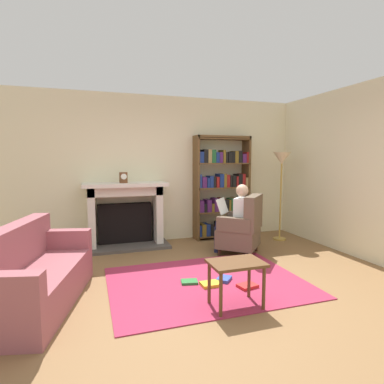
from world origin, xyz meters
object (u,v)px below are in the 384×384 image
at_px(bookshelf, 222,188).
at_px(sofa_floral, 33,276).
at_px(mantel_clock, 123,178).
at_px(side_table, 236,269).
at_px(fireplace, 125,213).
at_px(seated_reader, 236,216).
at_px(floor_lamp, 282,166).
at_px(armchair_reading, 243,228).

height_order(bookshelf, sofa_floral, bookshelf).
xyz_separation_m(mantel_clock, side_table, (0.86, -2.60, -0.82)).
xyz_separation_m(fireplace, side_table, (0.83, -2.70, -0.19)).
xyz_separation_m(seated_reader, floor_lamp, (1.19, 0.51, 0.79)).
distance_m(sofa_floral, floor_lamp, 4.45).
xyz_separation_m(bookshelf, floor_lamp, (0.99, -0.51, 0.43)).
distance_m(bookshelf, sofa_floral, 3.72).
bearing_deg(mantel_clock, bookshelf, 4.09).
distance_m(armchair_reading, seated_reader, 0.23).
bearing_deg(side_table, seated_reader, 64.04).
relative_size(fireplace, sofa_floral, 0.80).
relative_size(mantel_clock, armchair_reading, 0.19).
height_order(sofa_floral, side_table, sofa_floral).
height_order(seated_reader, floor_lamp, floor_lamp).
height_order(bookshelf, side_table, bookshelf).
relative_size(seated_reader, floor_lamp, 0.68).
relative_size(fireplace, mantel_clock, 8.01).
relative_size(fireplace, seated_reader, 1.28).
bearing_deg(floor_lamp, sofa_floral, -159.22).
distance_m(mantel_clock, floor_lamp, 2.91).
bearing_deg(sofa_floral, floor_lamp, -55.45).
height_order(mantel_clock, side_table, mantel_clock).
bearing_deg(fireplace, side_table, -72.93).
bearing_deg(armchair_reading, floor_lamp, 160.28).
xyz_separation_m(mantel_clock, floor_lamp, (2.88, -0.38, 0.18)).
bearing_deg(armchair_reading, fireplace, -79.16).
distance_m(bookshelf, floor_lamp, 1.20).
height_order(fireplace, floor_lamp, floor_lamp).
height_order(armchair_reading, side_table, armchair_reading).
bearing_deg(floor_lamp, bookshelf, 152.79).
xyz_separation_m(bookshelf, seated_reader, (-0.20, -1.02, -0.36)).
distance_m(side_table, floor_lamp, 3.17).
height_order(side_table, floor_lamp, floor_lamp).
relative_size(armchair_reading, sofa_floral, 0.53).
xyz_separation_m(bookshelf, side_table, (-1.03, -2.74, -0.57)).
height_order(fireplace, seated_reader, seated_reader).
bearing_deg(side_table, sofa_floral, 161.00).
relative_size(fireplace, side_table, 2.61).
distance_m(fireplace, armchair_reading, 2.06).
xyz_separation_m(fireplace, floor_lamp, (2.85, -0.48, 0.81)).
bearing_deg(armchair_reading, bookshelf, -143.53).
bearing_deg(seated_reader, fireplace, -78.51).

